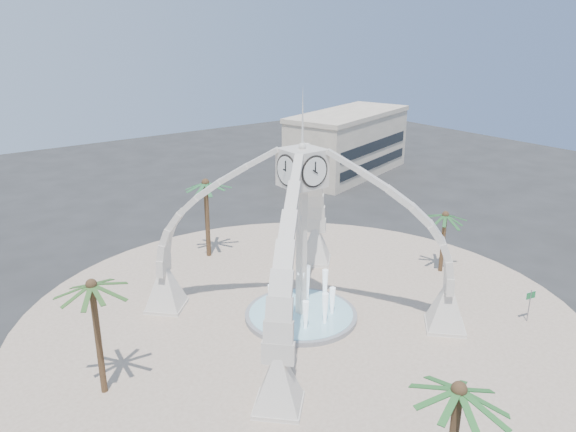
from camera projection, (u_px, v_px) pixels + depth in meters
ground at (301, 318)px, 40.09m from camera, size 140.00×140.00×0.00m
plaza at (301, 317)px, 40.08m from camera, size 40.00×40.00×0.06m
clock_tower at (302, 233)px, 37.96m from camera, size 17.94×17.94×16.30m
fountain at (301, 314)px, 39.99m from camera, size 8.00×8.00×3.62m
building_ne at (348, 143)px, 76.83m from camera, size 21.87×14.17×8.60m
palm_east at (445, 215)px, 45.94m from camera, size 4.31×4.31×5.76m
palm_west at (92, 287)px, 29.87m from camera, size 4.29×4.29×7.52m
palm_north at (205, 184)px, 48.48m from camera, size 5.66×5.66×7.69m
palm_south at (459, 392)px, 22.21m from camera, size 4.58×4.58×7.03m
street_sign at (530, 299)px, 38.98m from camera, size 0.90×0.21×2.47m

